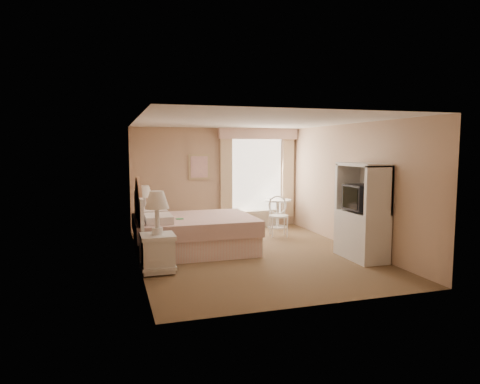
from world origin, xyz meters
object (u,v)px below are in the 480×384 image
object	(u,v)px
round_table	(278,209)
cafe_chair	(278,213)
nightstand_far	(145,220)
armoire	(362,219)
nightstand_near	(158,242)
bed	(189,232)

from	to	relation	value
round_table	cafe_chair	distance (m)	0.98
round_table	cafe_chair	world-z (taller)	cafe_chair
round_table	cafe_chair	bearing A→B (deg)	-111.33
round_table	nightstand_far	bearing A→B (deg)	-170.44
armoire	nightstand_near	bearing A→B (deg)	176.81
bed	round_table	xyz separation A→B (m)	(2.61, 1.84, 0.10)
nightstand_far	cafe_chair	world-z (taller)	nightstand_far
bed	nightstand_far	xyz separation A→B (m)	(-0.73, 1.28, 0.07)
bed	nightstand_near	world-z (taller)	bed
nightstand_far	round_table	size ratio (longest dim) A/B	1.66
nightstand_near	cafe_chair	xyz separation A→B (m)	(2.98, 2.16, 0.04)
armoire	nightstand_far	bearing A→B (deg)	143.39
nightstand_near	round_table	world-z (taller)	nightstand_near
nightstand_far	armoire	size ratio (longest dim) A/B	0.68
nightstand_near	round_table	bearing A→B (deg)	42.66
nightstand_near	round_table	size ratio (longest dim) A/B	1.83
bed	cafe_chair	xyz separation A→B (m)	(2.25, 0.92, 0.15)
bed	armoire	world-z (taller)	armoire
bed	nightstand_far	world-z (taller)	bed
round_table	armoire	xyz separation A→B (m)	(0.32, -3.28, 0.25)
bed	armoire	xyz separation A→B (m)	(2.92, -1.44, 0.34)
cafe_chair	armoire	bearing A→B (deg)	-61.97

